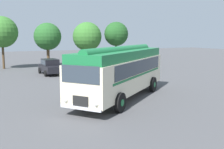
# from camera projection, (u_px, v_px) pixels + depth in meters

# --- Properties ---
(ground_plane) EXTENTS (120.00, 120.00, 0.00)m
(ground_plane) POSITION_uv_depth(u_px,v_px,m) (114.00, 98.00, 17.53)
(ground_plane) COLOR #474749
(vintage_bus) EXTENTS (9.33, 8.31, 3.49)m
(vintage_bus) POSITION_uv_depth(u_px,v_px,m) (121.00, 70.00, 17.37)
(vintage_bus) COLOR beige
(vintage_bus) RESTS_ON ground
(car_near_left) EXTENTS (2.18, 4.31, 1.66)m
(car_near_left) POSITION_uv_depth(u_px,v_px,m) (50.00, 67.00, 28.46)
(car_near_left) COLOR black
(car_near_left) RESTS_ON ground
(car_mid_left) EXTENTS (2.04, 4.24, 1.66)m
(car_mid_left) POSITION_uv_depth(u_px,v_px,m) (78.00, 66.00, 28.94)
(car_mid_left) COLOR silver
(car_mid_left) RESTS_ON ground
(tree_left_of_centre) EXTENTS (3.93, 3.93, 6.61)m
(tree_left_of_centre) POSITION_uv_depth(u_px,v_px,m) (2.00, 31.00, 32.83)
(tree_left_of_centre) COLOR #4C3823
(tree_left_of_centre) RESTS_ON ground
(tree_centre) EXTENTS (3.69, 3.69, 5.93)m
(tree_centre) POSITION_uv_depth(u_px,v_px,m) (47.00, 36.00, 35.43)
(tree_centre) COLOR #4C3823
(tree_centre) RESTS_ON ground
(tree_right_of_centre) EXTENTS (4.09, 4.09, 6.11)m
(tree_right_of_centre) POSITION_uv_depth(u_px,v_px,m) (88.00, 37.00, 37.15)
(tree_right_of_centre) COLOR #4C3823
(tree_right_of_centre) RESTS_ON ground
(tree_far_right) EXTENTS (3.56, 3.47, 6.18)m
(tree_far_right) POSITION_uv_depth(u_px,v_px,m) (115.00, 34.00, 37.80)
(tree_far_right) COLOR #4C3823
(tree_far_right) RESTS_ON ground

